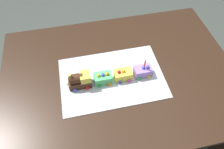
# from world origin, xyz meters

# --- Properties ---
(ground_plane) EXTENTS (8.00, 8.00, 0.00)m
(ground_plane) POSITION_xyz_m (0.00, 0.00, 0.00)
(ground_plane) COLOR #474C44
(dining_table) EXTENTS (1.40, 1.00, 0.74)m
(dining_table) POSITION_xyz_m (0.00, 0.00, 0.63)
(dining_table) COLOR #382316
(dining_table) RESTS_ON ground
(cake_board) EXTENTS (0.60, 0.40, 0.00)m
(cake_board) POSITION_xyz_m (-0.05, -0.02, 0.74)
(cake_board) COLOR silver
(cake_board) RESTS_ON dining_table
(cake_locomotive) EXTENTS (0.14, 0.08, 0.12)m
(cake_locomotive) POSITION_xyz_m (-0.24, -0.03, 0.79)
(cake_locomotive) COLOR #472816
(cake_locomotive) RESTS_ON cake_board
(cake_car_hopper_mint_green) EXTENTS (0.10, 0.08, 0.07)m
(cake_car_hopper_mint_green) POSITION_xyz_m (-0.11, -0.03, 0.77)
(cake_car_hopper_mint_green) COLOR #59CC7A
(cake_car_hopper_mint_green) RESTS_ON cake_board
(cake_car_gondola_lemon) EXTENTS (0.10, 0.08, 0.07)m
(cake_car_gondola_lemon) POSITION_xyz_m (0.01, -0.03, 0.77)
(cake_car_gondola_lemon) COLOR #F4E04C
(cake_car_gondola_lemon) RESTS_ON cake_board
(cake_car_flatbed_lavender) EXTENTS (0.10, 0.08, 0.07)m
(cake_car_flatbed_lavender) POSITION_xyz_m (0.13, -0.03, 0.77)
(cake_car_flatbed_lavender) COLOR #AD84E0
(cake_car_flatbed_lavender) RESTS_ON cake_board
(birthday_candle) EXTENTS (0.01, 0.01, 0.07)m
(birthday_candle) POSITION_xyz_m (0.13, -0.03, 0.85)
(birthday_candle) COLOR #F24C59
(birthday_candle) RESTS_ON cake_car_flatbed_lavender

